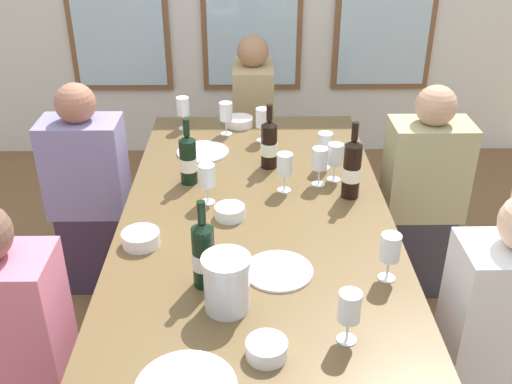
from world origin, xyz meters
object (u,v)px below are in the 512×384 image
white_plate_1 (278,271)px  tasting_bowl_2 (141,238)px  tasting_bowl_0 (267,349)px  tasting_bowl_1 (230,212)px  wine_bottle_0 (188,159)px  wine_glass_2 (320,160)px  wine_glass_6 (325,145)px  tasting_bowl_3 (239,122)px  seated_person_0 (89,196)px  wine_glass_1 (390,249)px  wine_glass_8 (183,107)px  wine_bottle_2 (352,169)px  wine_glass_0 (349,309)px  wine_glass_9 (226,112)px  wine_bottle_1 (269,144)px  seated_person_1 (422,199)px  metal_pitcher (227,283)px  seated_person_4 (253,128)px  wine_glass_7 (207,177)px  wine_glass_4 (262,119)px  wine_glass_5 (285,166)px  white_plate_0 (203,152)px  wine_bottle_3 (203,254)px  seated_person_2 (12,357)px  dining_table (256,230)px  wine_glass_3 (335,155)px

white_plate_1 → tasting_bowl_2: tasting_bowl_2 is taller
tasting_bowl_0 → tasting_bowl_1: (-0.12, 0.77, -0.00)m
wine_bottle_0 → wine_glass_2: size_ratio=1.73×
white_plate_1 → wine_glass_6: (0.25, 0.81, 0.11)m
tasting_bowl_3 → seated_person_0: bearing=-152.5°
wine_glass_1 → wine_glass_8: same height
wine_bottle_0 → tasting_bowl_0: 1.12m
wine_bottle_2 → white_plate_1: bearing=-121.4°
wine_glass_0 → wine_glass_9: same height
wine_bottle_1 → wine_bottle_0: bearing=-157.0°
wine_bottle_2 → seated_person_1: bearing=39.1°
metal_pitcher → seated_person_4: size_ratio=0.17×
wine_bottle_2 → wine_glass_2: wine_bottle_2 is taller
tasting_bowl_0 → wine_glass_6: 1.25m
wine_bottle_2 → tasting_bowl_3: bearing=121.0°
white_plate_1 → seated_person_1: size_ratio=0.22×
wine_glass_2 → wine_glass_7: size_ratio=1.00×
tasting_bowl_1 → seated_person_0: bearing=141.6°
seated_person_1 → white_plate_1: bearing=-130.5°
wine_glass_7 → wine_glass_8: same height
seated_person_0 → wine_glass_6: bearing=-6.4°
seated_person_1 → wine_glass_4: bearing=163.0°
wine_bottle_0 → wine_bottle_1: 0.39m
wine_glass_5 → wine_glass_8: bearing=125.3°
white_plate_0 → wine_bottle_3: (0.08, -1.05, 0.12)m
white_plate_1 → seated_person_2: 0.94m
tasting_bowl_1 → wine_glass_4: size_ratio=0.69×
metal_pitcher → tasting_bowl_1: (-0.01, 0.55, -0.07)m
tasting_bowl_0 → wine_bottle_2: bearing=67.9°
tasting_bowl_1 → tasting_bowl_3: bearing=88.3°
wine_glass_5 → white_plate_1: bearing=-95.0°
tasting_bowl_3 → seated_person_4: size_ratio=0.13×
wine_glass_8 → wine_glass_0: bearing=-68.9°
white_plate_1 → wine_glass_8: 1.37m
metal_pitcher → seated_person_4: (0.10, 2.00, -0.31)m
dining_table → wine_glass_1: 0.63m
wine_glass_3 → wine_glass_0: bearing=-95.2°
wine_bottle_1 → wine_glass_2: (0.21, -0.18, 0.00)m
wine_bottle_1 → wine_glass_7: bearing=-128.3°
wine_glass_0 → wine_bottle_0: bearing=118.5°
wine_bottle_2 → wine_glass_9: bearing=128.8°
wine_glass_9 → seated_person_0: seated_person_0 is taller
white_plate_0 → tasting_bowl_3: tasting_bowl_3 is taller
wine_bottle_0 → wine_glass_3: (0.64, 0.01, 0.01)m
wine_bottle_1 → seated_person_2: (-0.89, -1.00, -0.33)m
wine_glass_0 → wine_glass_7: size_ratio=1.00×
wine_bottle_3 → seated_person_4: 1.91m
wine_glass_6 → wine_glass_9: size_ratio=1.00×
tasting_bowl_2 → wine_glass_2: size_ratio=0.80×
wine_glass_1 → seated_person_1: bearing=67.1°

